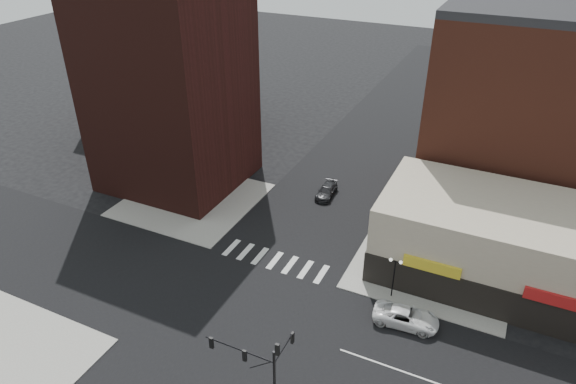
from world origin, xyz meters
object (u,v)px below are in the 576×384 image
at_px(dark_sedan_north, 327,191).
at_px(white_suv, 406,317).
at_px(traffic_signal, 264,365).
at_px(street_lamp_ne, 395,268).

bearing_deg(dark_sedan_north, white_suv, -54.52).
xyz_separation_m(traffic_signal, dark_sedan_north, (-7.42, 30.27, -4.30)).
bearing_deg(traffic_signal, street_lamp_ne, 73.25).
distance_m(white_suv, dark_sedan_north, 22.35).
bearing_deg(dark_sedan_north, traffic_signal, -80.21).
height_order(traffic_signal, street_lamp_ne, traffic_signal).
relative_size(traffic_signal, dark_sedan_north, 1.70).
height_order(street_lamp_ne, white_suv, street_lamp_ne).
height_order(street_lamp_ne, dark_sedan_north, street_lamp_ne).
height_order(traffic_signal, white_suv, traffic_signal).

